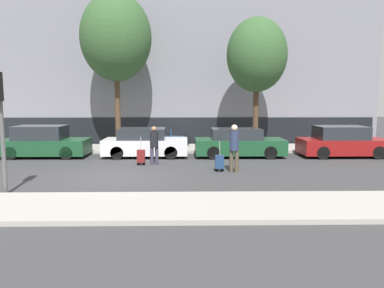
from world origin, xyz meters
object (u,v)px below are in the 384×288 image
Objects in this scene: bare_tree_near_crossing at (257,55)px; parked_car_3 at (343,142)px; pedestrian_left at (154,143)px; parked_bicycle at (174,140)px; parked_car_2 at (239,143)px; trolley_left at (141,156)px; bare_tree_down_street at (116,38)px; parked_car_0 at (43,143)px; parked_car_1 at (145,143)px; trolley_right at (219,162)px; pedestrian_right at (234,145)px.

parked_car_3 is at bearing -26.38° from bare_tree_near_crossing.
pedestrian_left is 4.89m from parked_bicycle.
trolley_left is (-4.35, -2.14, -0.26)m from parked_car_2.
bare_tree_near_crossing is 0.84× the size of bare_tree_down_street.
parked_car_0 reaches higher than parked_bicycle.
parked_car_3 is 8.51m from parked_bicycle.
parked_car_2 is at bearing -1.20° from parked_car_1.
bare_tree_near_crossing is at bearing 36.02° from trolley_left.
parked_car_0 is 0.60× the size of bare_tree_near_crossing.
pedestrian_left is 7.43m from bare_tree_near_crossing.
parked_bicycle is (1.31, 2.67, -0.14)m from parked_car_1.
parked_car_3 is at bearing -0.66° from parked_car_2.
parked_car_0 is 3.42× the size of trolley_left.
trolley_left is (4.81, -2.21, -0.31)m from parked_car_0.
parked_bicycle is at bearing 167.49° from bare_tree_near_crossing.
trolley_right is at bearing -24.43° from parked_car_0.
parked_car_1 is 2.25m from trolley_left.
parked_car_2 is at bearing -0.41° from parked_car_0.
bare_tree_near_crossing is (5.54, 1.74, 4.26)m from parked_car_1.
trolley_left is at bearing -24.65° from parked_car_0.
trolley_right is at bearing -50.44° from bare_tree_down_street.
bare_tree_near_crossing reaches higher than parked_car_3.
parked_car_1 is 9.34m from parked_car_3.
parked_car_1 reaches higher than trolley_left.
trolley_right is at bearing -113.58° from bare_tree_near_crossing.
bare_tree_near_crossing reaches higher than trolley_left.
trolley_right is (-0.53, 0.13, -0.65)m from pedestrian_right.
pedestrian_right reaches higher than parked_car_0.
parked_car_1 is (4.74, 0.03, -0.05)m from parked_car_0.
pedestrian_right is (8.47, -3.73, 0.34)m from parked_car_0.
parked_car_1 is 2.21× the size of parked_bicycle.
bare_tree_near_crossing is at bearing -3.81° from bare_tree_down_street.
trolley_left is 8.13m from bare_tree_near_crossing.
parked_car_0 is 3.46× the size of trolley_right.
pedestrian_right is at bearing -36.80° from pedestrian_left.
parked_car_3 is (14.08, -0.12, -0.01)m from parked_car_0.
parked_car_3 is at bearing -19.38° from parked_bicycle.
pedestrian_left is 1.36× the size of trolley_left.
pedestrian_left is 0.20× the size of bare_tree_down_street.
trolley_left is at bearing 171.13° from pedestrian_right.
parked_car_2 is 8.30m from bare_tree_down_street.
parked_bicycle is (-8.02, 2.82, -0.18)m from parked_car_3.
trolley_right is at bearing -150.46° from parked_car_3.
pedestrian_right is 1.54× the size of trolley_right.
parked_bicycle is at bearing 72.41° from pedestrian_left.
parked_car_3 is 3.47× the size of trolley_left.
trolley_left is 4.01m from pedestrian_right.
bare_tree_down_street is (-2.95, -0.46, 5.32)m from parked_bicycle.
parked_bicycle is (-1.88, 6.30, 0.12)m from trolley_right.
trolley_left reaches higher than parked_bicycle.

